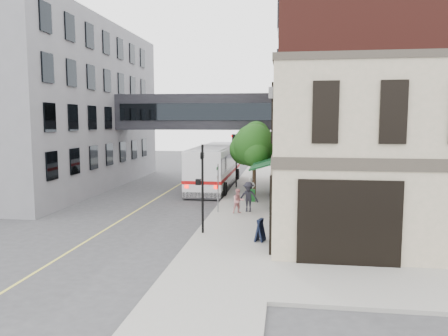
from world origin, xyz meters
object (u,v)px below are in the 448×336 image
(pedestrian_a, at_px, (251,189))
(pedestrian_b, at_px, (238,201))
(bus, at_px, (215,164))
(newspaper_box, at_px, (252,195))
(pedestrian_c, at_px, (248,197))
(sandwich_board, at_px, (260,230))

(pedestrian_a, distance_m, pedestrian_b, 4.26)
(bus, distance_m, pedestrian_a, 7.74)
(bus, distance_m, pedestrian_b, 11.50)
(bus, bearing_deg, newspaper_box, -62.08)
(pedestrian_a, distance_m, pedestrian_c, 3.68)
(bus, distance_m, pedestrian_c, 11.13)
(pedestrian_a, relative_size, sandwich_board, 1.56)
(newspaper_box, bearing_deg, pedestrian_b, -103.31)
(bus, distance_m, sandwich_board, 17.69)
(sandwich_board, bearing_deg, pedestrian_a, 112.80)
(pedestrian_b, height_order, newspaper_box, pedestrian_b)
(pedestrian_b, height_order, sandwich_board, pedestrian_b)
(newspaper_box, bearing_deg, pedestrian_c, -94.94)
(pedestrian_b, xyz_separation_m, pedestrian_c, (0.57, 0.56, 0.18))
(bus, relative_size, pedestrian_c, 7.03)
(pedestrian_c, bearing_deg, sandwich_board, -79.85)
(pedestrian_b, relative_size, newspaper_box, 1.77)
(pedestrian_a, xyz_separation_m, newspaper_box, (0.08, -0.27, -0.40))
(bus, bearing_deg, pedestrian_a, -61.68)
(pedestrian_a, xyz_separation_m, pedestrian_b, (-0.44, -4.24, -0.07))
(pedestrian_b, distance_m, pedestrian_c, 0.82)
(pedestrian_b, bearing_deg, bus, 79.25)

